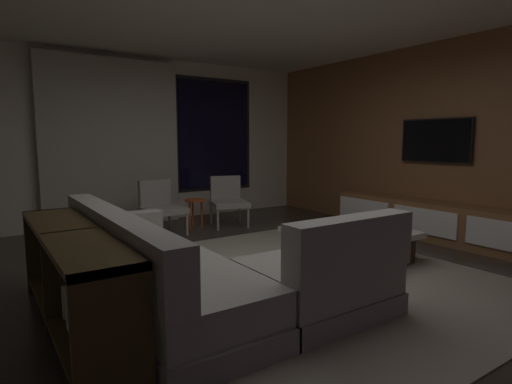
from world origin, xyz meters
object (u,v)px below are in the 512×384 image
at_px(accent_chair_near_window, 228,198).
at_px(mounted_tv, 435,141).
at_px(book_stack_on_coffee_table, 358,224).
at_px(coffee_table, 350,244).
at_px(sectional_couch, 199,274).
at_px(media_console, 437,222).
at_px(console_table_behind_couch, 73,276).
at_px(side_stool, 195,205).
at_px(accent_chair_by_curtain, 160,204).

relative_size(accent_chair_near_window, mounted_tv, 0.75).
height_order(book_stack_on_coffee_table, accent_chair_near_window, accent_chair_near_window).
bearing_deg(coffee_table, mounted_tv, 5.93).
relative_size(sectional_couch, media_console, 0.81).
xyz_separation_m(media_console, console_table_behind_couch, (-4.59, -0.13, 0.16)).
bearing_deg(accent_chair_near_window, side_stool, 176.80).
bearing_deg(coffee_table, console_table_behind_couch, -177.28).
distance_m(mounted_tv, console_table_behind_couch, 4.87).
bearing_deg(accent_chair_by_curtain, coffee_table, -62.76).
distance_m(accent_chair_near_window, mounted_tv, 3.17).
bearing_deg(console_table_behind_couch, mounted_tv, 3.97).
relative_size(coffee_table, media_console, 0.37).
distance_m(sectional_couch, coffee_table, 2.03).
xyz_separation_m(sectional_couch, coffee_table, (2.01, 0.27, -0.10)).
distance_m(accent_chair_near_window, console_table_behind_couch, 3.81).
relative_size(sectional_couch, mounted_tv, 2.40).
bearing_deg(media_console, sectional_couch, -175.96).
bearing_deg(accent_chair_by_curtain, console_table_behind_couch, -122.27).
xyz_separation_m(book_stack_on_coffee_table, media_console, (1.57, 0.02, -0.16)).
bearing_deg(accent_chair_near_window, sectional_couch, -124.25).
bearing_deg(media_console, console_table_behind_couch, -178.35).
xyz_separation_m(side_stool, media_console, (2.37, -2.51, -0.12)).
bearing_deg(accent_chair_by_curtain, sectional_couch, -105.04).
height_order(sectional_couch, console_table_behind_couch, sectional_couch).
relative_size(book_stack_on_coffee_table, side_stool, 0.64).
bearing_deg(media_console, accent_chair_by_curtain, 139.90).
bearing_deg(sectional_couch, side_stool, 64.71).
height_order(side_stool, console_table_behind_couch, console_table_behind_couch).
distance_m(sectional_couch, book_stack_on_coffee_table, 2.13).
relative_size(accent_chair_near_window, side_stool, 1.70).
height_order(book_stack_on_coffee_table, console_table_behind_couch, console_table_behind_couch).
xyz_separation_m(coffee_table, console_table_behind_couch, (-2.92, -0.14, 0.23)).
bearing_deg(console_table_behind_couch, accent_chair_by_curtain, 57.73).
height_order(media_console, mounted_tv, mounted_tv).
distance_m(coffee_table, accent_chair_by_curtain, 2.79).
distance_m(book_stack_on_coffee_table, accent_chair_near_window, 2.51).
bearing_deg(accent_chair_by_curtain, mounted_tv, -36.13).
relative_size(accent_chair_by_curtain, side_stool, 1.70).
height_order(book_stack_on_coffee_table, mounted_tv, mounted_tv).
relative_size(coffee_table, accent_chair_by_curtain, 1.49).
bearing_deg(side_stool, coffee_table, -74.37).
bearing_deg(mounted_tv, side_stool, 137.83).
xyz_separation_m(side_stool, console_table_behind_couch, (-2.22, -2.64, 0.04)).
xyz_separation_m(accent_chair_near_window, media_console, (1.81, -2.48, -0.18)).
bearing_deg(side_stool, sectional_couch, -115.29).
bearing_deg(book_stack_on_coffee_table, accent_chair_near_window, 95.57).
height_order(sectional_couch, accent_chair_by_curtain, sectional_couch).
height_order(book_stack_on_coffee_table, accent_chair_by_curtain, accent_chair_by_curtain).
bearing_deg(coffee_table, book_stack_on_coffee_table, -14.58).
bearing_deg(mounted_tv, sectional_couch, -173.23).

